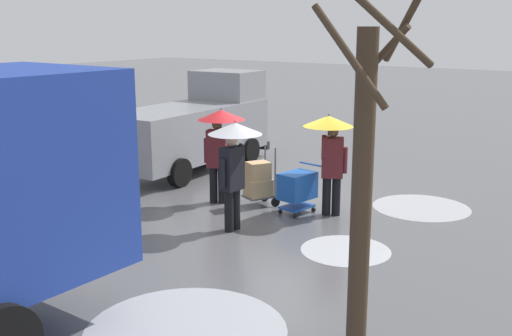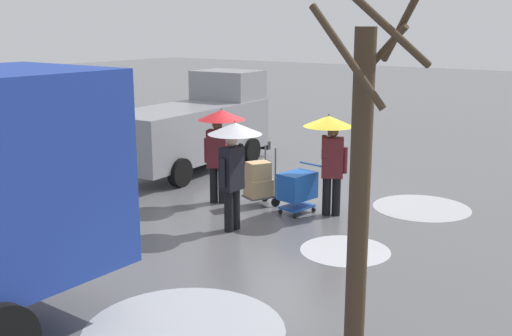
% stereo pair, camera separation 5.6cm
% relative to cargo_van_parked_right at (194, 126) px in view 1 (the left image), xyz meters
% --- Properties ---
extents(ground_plane, '(90.00, 90.00, 0.00)m').
position_rel_cargo_van_parked_right_xyz_m(ground_plane, '(-3.97, 1.39, -1.18)').
color(ground_plane, '#5B5B5E').
extents(slush_patch_near_cluster, '(2.11, 2.11, 0.01)m').
position_rel_cargo_van_parked_right_xyz_m(slush_patch_near_cluster, '(-6.63, 0.14, -1.18)').
color(slush_patch_near_cluster, '#ADAFB5').
rests_on(slush_patch_near_cluster, ground).
extents(slush_patch_under_van, '(1.61, 1.61, 0.01)m').
position_rel_cargo_van_parked_right_xyz_m(slush_patch_under_van, '(-6.46, 3.46, -1.18)').
color(slush_patch_under_van, silver).
rests_on(slush_patch_under_van, ground).
extents(slush_patch_mid_street, '(2.68, 2.68, 0.01)m').
position_rel_cargo_van_parked_right_xyz_m(slush_patch_mid_street, '(-6.08, 7.32, -1.18)').
color(slush_patch_mid_street, '#ADAFB5').
rests_on(slush_patch_mid_street, ground).
extents(cargo_van_parked_right, '(2.39, 5.43, 2.60)m').
position_rel_cargo_van_parked_right_xyz_m(cargo_van_parked_right, '(0.00, 0.00, 0.00)').
color(cargo_van_parked_right, gray).
rests_on(cargo_van_parked_right, ground).
extents(shopping_cart_vendor, '(0.68, 0.90, 1.02)m').
position_rel_cargo_van_parked_right_xyz_m(shopping_cart_vendor, '(-4.59, 2.04, -0.61)').
color(shopping_cart_vendor, '#1951B2').
rests_on(shopping_cart_vendor, ground).
extents(hand_dolly_boxes, '(0.76, 0.85, 1.32)m').
position_rel_cargo_van_parked_right_xyz_m(hand_dolly_boxes, '(-3.62, 2.06, -0.62)').
color(hand_dolly_boxes, '#515156').
rests_on(hand_dolly_boxes, ground).
extents(pedestrian_pink_side, '(1.04, 1.04, 2.15)m').
position_rel_cargo_van_parked_right_xyz_m(pedestrian_pink_side, '(-5.20, 1.77, 0.39)').
color(pedestrian_pink_side, black).
rests_on(pedestrian_pink_side, ground).
extents(pedestrian_black_side, '(1.04, 1.04, 2.15)m').
position_rel_cargo_van_parked_right_xyz_m(pedestrian_black_side, '(-4.14, 3.67, 0.41)').
color(pedestrian_black_side, black).
rests_on(pedestrian_black_side, ground).
extents(pedestrian_white_side, '(1.04, 1.04, 2.15)m').
position_rel_cargo_van_parked_right_xyz_m(pedestrian_white_side, '(-2.77, 2.37, 0.41)').
color(pedestrian_white_side, black).
rests_on(pedestrian_white_side, ground).
extents(bare_tree_near, '(1.18, 1.35, 4.34)m').
position_rel_cargo_van_parked_right_xyz_m(bare_tree_near, '(-8.22, 6.67, 0.98)').
color(bare_tree_near, '#423323').
rests_on(bare_tree_near, ground).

